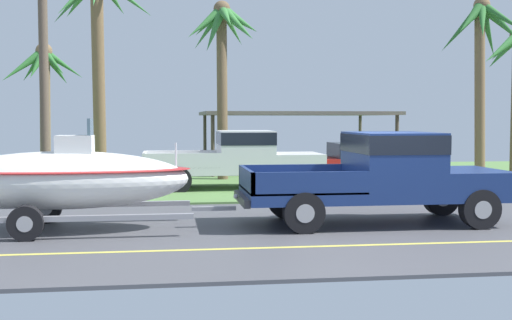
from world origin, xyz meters
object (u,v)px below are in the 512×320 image
at_px(palm_tree_far_right, 482,44).
at_px(palm_tree_near_right, 223,43).
at_px(palm_tree_near_left, 97,22).
at_px(utility_pole, 44,55).
at_px(boat_on_trailer, 61,179).
at_px(palm_tree_mid, 44,79).
at_px(parked_sedan_near, 372,163).
at_px(parked_pickup_background, 244,157).
at_px(carport_awning, 294,114).
at_px(pickup_truck_towing, 390,173).

bearing_deg(palm_tree_far_right, palm_tree_near_right, 153.51).
bearing_deg(palm_tree_near_left, palm_tree_far_right, -11.94).
bearing_deg(utility_pole, palm_tree_near_right, 45.79).
relative_size(boat_on_trailer, palm_tree_far_right, 1.04).
relative_size(palm_tree_mid, utility_pole, 0.69).
bearing_deg(palm_tree_near_right, palm_tree_near_left, -162.30).
height_order(palm_tree_far_right, utility_pole, utility_pole).
xyz_separation_m(palm_tree_mid, utility_pole, (1.56, -8.76, 0.11)).
bearing_deg(parked_sedan_near, palm_tree_far_right, -37.86).
bearing_deg(parked_sedan_near, palm_tree_near_right, 161.16).
distance_m(parked_pickup_background, carport_awning, 7.14).
bearing_deg(palm_tree_mid, parked_sedan_near, -23.75).
xyz_separation_m(palm_tree_near_left, palm_tree_mid, (-2.54, 4.79, -1.55)).
bearing_deg(palm_tree_far_right, parked_sedan_near, 142.14).
relative_size(palm_tree_near_left, utility_pole, 0.96).
bearing_deg(utility_pole, parked_pickup_background, 21.51).
relative_size(boat_on_trailer, parked_sedan_near, 1.42).
distance_m(boat_on_trailer, palm_tree_near_right, 11.47).
height_order(parked_pickup_background, parked_sedan_near, parked_pickup_background).
height_order(palm_tree_near_right, palm_tree_far_right, palm_tree_near_right).
bearing_deg(carport_awning, pickup_truck_towing, -92.53).
height_order(parked_pickup_background, palm_tree_near_right, palm_tree_near_right).
bearing_deg(palm_tree_mid, palm_tree_near_right, -27.15).
distance_m(carport_awning, palm_tree_mid, 10.06).
distance_m(parked_sedan_near, palm_tree_mid, 13.13).
relative_size(parked_pickup_background, utility_pole, 0.77).
height_order(parked_pickup_background, palm_tree_far_right, palm_tree_far_right).
relative_size(parked_pickup_background, palm_tree_far_right, 0.96).
bearing_deg(palm_tree_near_left, palm_tree_mid, 117.93).
relative_size(parked_pickup_background, parked_sedan_near, 1.32).
height_order(carport_awning, palm_tree_near_right, palm_tree_near_right).
bearing_deg(utility_pole, parked_sedan_near, 19.70).
distance_m(palm_tree_mid, utility_pole, 8.90).
bearing_deg(boat_on_trailer, pickup_truck_towing, 0.00).
bearing_deg(utility_pole, carport_awning, 45.64).
distance_m(palm_tree_near_left, utility_pole, 4.34).
distance_m(boat_on_trailer, utility_pole, 5.61).
height_order(carport_awning, palm_tree_near_left, palm_tree_near_left).
bearing_deg(boat_on_trailer, parked_pickup_background, 57.19).
relative_size(boat_on_trailer, carport_awning, 0.82).
relative_size(pickup_truck_towing, palm_tree_near_left, 0.80).
distance_m(pickup_truck_towing, parked_sedan_near, 8.64).
height_order(carport_awning, palm_tree_mid, palm_tree_mid).
bearing_deg(carport_awning, palm_tree_far_right, -57.75).
relative_size(palm_tree_near_right, utility_pole, 0.85).
distance_m(parked_pickup_background, utility_pole, 6.61).
bearing_deg(palm_tree_near_right, parked_sedan_near, -18.84).
height_order(parked_sedan_near, palm_tree_far_right, palm_tree_far_right).
height_order(carport_awning, utility_pole, utility_pole).
distance_m(boat_on_trailer, parked_sedan_near, 12.27).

